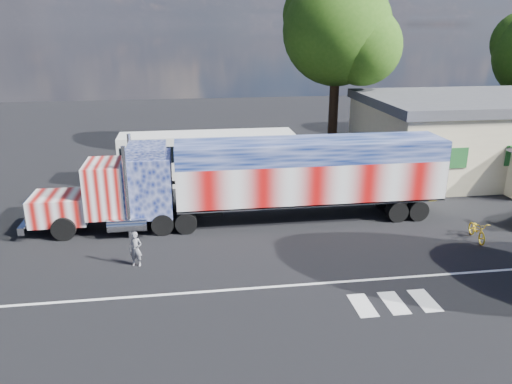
{
  "coord_description": "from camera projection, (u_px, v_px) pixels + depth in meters",
  "views": [
    {
      "loc": [
        -3.32,
        -19.97,
        9.71
      ],
      "look_at": [
        0.0,
        3.0,
        1.9
      ],
      "focal_mm": 35.0,
      "sensor_mm": 36.0,
      "label": 1
    }
  ],
  "objects": [
    {
      "name": "bicycle",
      "position": [
        477.0,
        230.0,
        23.55
      ],
      "size": [
        0.94,
        1.93,
        0.97
      ],
      "primitive_type": "imported",
      "rotation": [
        0.0,
        0.0,
        -0.17
      ],
      "color": "gold",
      "rests_on": "ground"
    },
    {
      "name": "semi_truck",
      "position": [
        260.0,
        178.0,
        25.32
      ],
      "size": [
        21.1,
        3.33,
        4.5
      ],
      "color": "black",
      "rests_on": "ground"
    },
    {
      "name": "tree_ne_a",
      "position": [
        339.0,
        31.0,
        35.82
      ],
      "size": [
        8.28,
        7.88,
        13.25
      ],
      "color": "black",
      "rests_on": "ground"
    },
    {
      "name": "woman",
      "position": [
        136.0,
        249.0,
        20.92
      ],
      "size": [
        0.64,
        0.51,
        1.52
      ],
      "primitive_type": "imported",
      "rotation": [
        0.0,
        0.0,
        -0.3
      ],
      "color": "slate",
      "rests_on": "ground"
    },
    {
      "name": "coach_bus",
      "position": [
        208.0,
        157.0,
        31.92
      ],
      "size": [
        11.01,
        2.56,
        3.2
      ],
      "color": "white",
      "rests_on": "ground"
    },
    {
      "name": "lane_markings",
      "position": [
        326.0,
        293.0,
        18.97
      ],
      "size": [
        30.0,
        2.67,
        0.01
      ],
      "color": "silver",
      "rests_on": "ground"
    },
    {
      "name": "ground",
      "position": [
        266.0,
        253.0,
        22.27
      ],
      "size": [
        100.0,
        100.0,
        0.0
      ],
      "primitive_type": "plane",
      "color": "black"
    }
  ]
}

